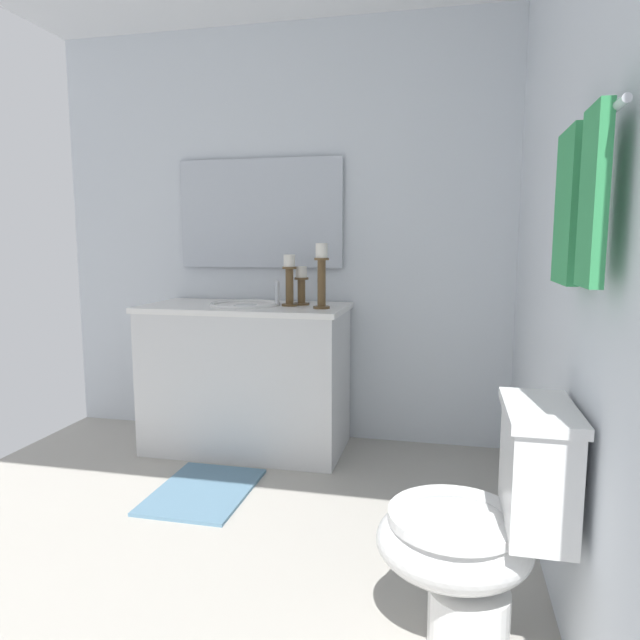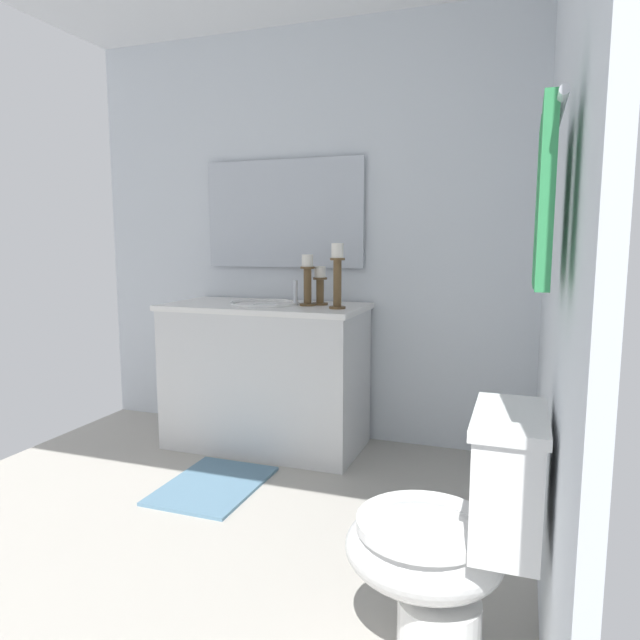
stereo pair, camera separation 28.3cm
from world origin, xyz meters
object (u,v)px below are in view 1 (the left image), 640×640
object	(u,v)px
candle_holder_tall	(322,274)
bath_mat	(203,491)
candle_holder_short	(301,285)
towel_bar	(592,126)
toilet	(478,531)
vanity_cabinet	(246,377)
towel_near_vanity	(568,208)
candle_holder_mid	(289,279)
mirror	(260,214)
sink_basin	(245,312)
towel_center	(593,198)

from	to	relation	value
candle_holder_tall	bath_mat	bearing A→B (deg)	-39.28
candle_holder_short	towel_bar	size ratio (longest dim) A/B	0.38
toilet	bath_mat	bearing A→B (deg)	-123.08
vanity_cabinet	toilet	world-z (taller)	vanity_cabinet
towel_near_vanity	candle_holder_mid	bearing A→B (deg)	-139.54
toilet	bath_mat	world-z (taller)	toilet
vanity_cabinet	towel_bar	size ratio (longest dim) A/B	2.03
mirror	towel_near_vanity	bearing A→B (deg)	41.08
sink_basin	candle_holder_mid	xyz separation A→B (m)	(-0.01, 0.26, 0.19)
sink_basin	towel_near_vanity	xyz separation A→B (m)	(1.36, 1.43, 0.49)
candle_holder_short	towel_center	bearing A→B (deg)	33.08
mirror	candle_holder_mid	distance (m)	0.52
candle_holder_mid	towel_center	world-z (taller)	towel_center
mirror	candle_holder_mid	world-z (taller)	mirror
towel_center	bath_mat	bearing A→B (deg)	-125.51
sink_basin	candle_holder_tall	world-z (taller)	candle_holder_tall
towel_center	bath_mat	world-z (taller)	towel_center
candle_holder_tall	sink_basin	bearing A→B (deg)	-98.09
vanity_cabinet	towel_near_vanity	world-z (taller)	towel_near_vanity
sink_basin	towel_bar	world-z (taller)	towel_bar
candle_holder_tall	towel_near_vanity	xyz separation A→B (m)	(1.30, 0.97, 0.26)
candle_holder_tall	toilet	xyz separation A→B (m)	(1.36, 0.77, -0.66)
vanity_cabinet	candle_holder_tall	bearing A→B (deg)	81.92
vanity_cabinet	towel_bar	distance (m)	2.34
towel_center	towel_near_vanity	bearing A→B (deg)	180.00
towel_bar	towel_near_vanity	xyz separation A→B (m)	(-0.14, -0.02, -0.19)
vanity_cabinet	candle_holder_mid	size ratio (longest dim) A/B	4.05
sink_basin	mirror	size ratio (longest dim) A/B	0.40
candle_holder_mid	towel_center	bearing A→B (deg)	35.26
toilet	sink_basin	bearing A→B (deg)	-139.28
sink_basin	towel_center	xyz separation A→B (m)	(1.65, 1.43, 0.49)
toilet	towel_near_vanity	bearing A→B (deg)	106.96
candle_holder_tall	towel_near_vanity	size ratio (longest dim) A/B	0.85
mirror	towel_bar	size ratio (longest dim) A/B	1.78
towel_center	bath_mat	xyz separation A→B (m)	(-1.02, -1.43, -1.29)
candle_holder_tall	toilet	distance (m)	1.70
mirror	towel_near_vanity	size ratio (longest dim) A/B	2.46
candle_holder_mid	towel_near_vanity	size ratio (longest dim) A/B	0.69
towel_bar	towel_center	world-z (taller)	towel_center
vanity_cabinet	towel_bar	bearing A→B (deg)	43.94
vanity_cabinet	sink_basin	world-z (taller)	sink_basin
sink_basin	toilet	size ratio (longest dim) A/B	0.54
candle_holder_short	towel_bar	distance (m)	2.02
candle_holder_mid	bath_mat	size ratio (longest dim) A/B	0.48
mirror	sink_basin	bearing A→B (deg)	0.20
toilet	towel_near_vanity	xyz separation A→B (m)	(-0.06, 0.20, 0.92)
candle_holder_mid	towel_bar	bearing A→B (deg)	38.13
toilet	candle_holder_short	bearing A→B (deg)	-148.55
towel_near_vanity	sink_basin	bearing A→B (deg)	-133.60
sink_basin	toilet	distance (m)	1.93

